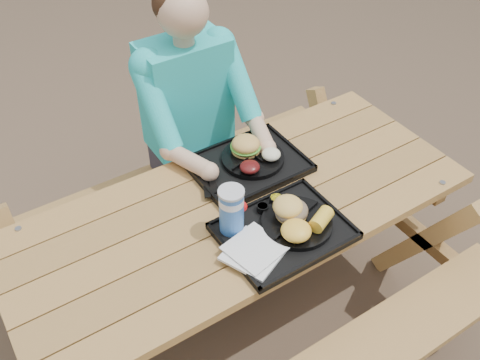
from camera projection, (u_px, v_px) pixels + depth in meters
ground at (240, 316)px, 2.55m from camera, size 60.00×60.00×0.00m
picnic_table at (240, 267)px, 2.30m from camera, size 1.80×1.49×0.75m
tray_near at (284, 232)px, 1.93m from camera, size 0.45×0.35×0.02m
tray_far at (248, 165)px, 2.20m from camera, size 0.45×0.35×0.02m
plate_near at (297, 223)px, 1.94m from camera, size 0.26×0.26×0.02m
plate_far at (253, 158)px, 2.21m from camera, size 0.26×0.26×0.02m
napkin_stack at (254, 252)px, 1.83m from camera, size 0.24×0.24×0.02m
soda_cup at (231, 211)px, 1.87m from camera, size 0.09×0.09×0.18m
condiment_bbq at (263, 208)px, 1.99m from camera, size 0.04×0.04×0.03m
condiment_mustard at (276, 200)px, 2.02m from camera, size 0.05×0.05×0.03m
sandwich at (292, 204)px, 1.91m from camera, size 0.12×0.12×0.12m
mac_cheese at (296, 231)px, 1.86m from camera, size 0.11×0.11×0.05m
corn_cob at (321, 219)px, 1.90m from camera, size 0.13×0.13×0.06m
cutlery_far at (210, 179)px, 2.12m from camera, size 0.08×0.18×0.01m
burger at (246, 141)px, 2.19m from camera, size 0.12×0.12×0.11m
baked_beans at (250, 167)px, 2.12m from camera, size 0.08×0.08×0.04m
potato_salad at (271, 154)px, 2.18m from camera, size 0.08×0.08×0.04m
diner at (191, 137)px, 2.54m from camera, size 0.48×0.84×1.28m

